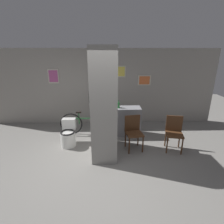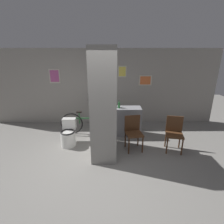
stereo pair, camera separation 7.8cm
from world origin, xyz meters
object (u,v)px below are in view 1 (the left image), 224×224
object	(u,v)px
bicycle	(87,123)
bottle_tall	(115,103)
toilet	(68,135)
chair_near_pillar	(133,131)
chair_by_doorway	(174,131)

from	to	relation	value
bicycle	bottle_tall	world-z (taller)	bottle_tall
toilet	chair_near_pillar	bearing A→B (deg)	-7.32
chair_near_pillar	chair_by_doorway	xyz separation A→B (m)	(1.06, -0.07, 0.00)
toilet	bicycle	bearing A→B (deg)	56.22
toilet	bicycle	distance (m)	0.82
chair_by_doorway	bicycle	distance (m)	2.57
bicycle	bottle_tall	size ratio (longest dim) A/B	5.21
bottle_tall	bicycle	bearing A→B (deg)	-178.80
toilet	bottle_tall	size ratio (longest dim) A/B	2.17
toilet	chair_near_pillar	size ratio (longest dim) A/B	0.78
chair_near_pillar	bicycle	bearing A→B (deg)	135.49
chair_near_pillar	chair_by_doorway	world-z (taller)	same
toilet	chair_by_doorway	bearing A→B (deg)	-5.93
bicycle	bottle_tall	xyz separation A→B (m)	(0.86, 0.02, 0.64)
bicycle	chair_near_pillar	bearing A→B (deg)	-34.74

